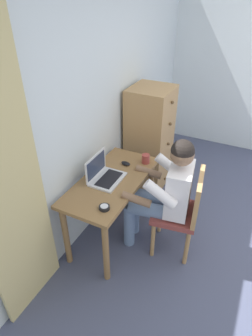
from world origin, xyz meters
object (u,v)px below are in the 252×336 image
(desk_clock, at_px, (104,207))
(coffee_mug, at_px, (146,159))
(laptop, at_px, (104,175))
(dresser, at_px, (149,140))
(person_seated, at_px, (165,190))
(chair, at_px, (183,210))
(computer_mouse, at_px, (126,163))
(desk, at_px, (112,190))

(desk_clock, xyz_separation_m, coffee_mug, (0.80, -0.02, 0.03))
(laptop, relative_size, desk_clock, 3.81)
(laptop, distance_m, coffee_mug, 0.50)
(dresser, relative_size, person_seated, 1.06)
(dresser, distance_m, chair, 1.16)
(computer_mouse, relative_size, desk_clock, 1.11)
(chair, xyz_separation_m, computer_mouse, (0.16, 0.67, 0.22))
(person_seated, distance_m, computer_mouse, 0.53)
(dresser, xyz_separation_m, person_seated, (-0.92, -0.54, 0.04))
(chair, xyz_separation_m, person_seated, (-0.03, 0.18, 0.18))
(dresser, bearing_deg, coffee_mug, -161.09)
(chair, bearing_deg, desk, 100.65)
(coffee_mug, bearing_deg, chair, -119.34)
(computer_mouse, bearing_deg, dresser, 12.78)
(person_seated, bearing_deg, desk, 101.59)
(computer_mouse, bearing_deg, coffee_mug, -43.42)
(laptop, xyz_separation_m, computer_mouse, (0.31, -0.07, -0.04))
(dresser, distance_m, laptop, 1.06)
(desk, bearing_deg, coffee_mug, -22.05)
(chair, bearing_deg, laptop, 101.54)
(computer_mouse, xyz_separation_m, coffee_mug, (0.13, -0.16, 0.03))
(dresser, relative_size, computer_mouse, 12.88)
(desk, bearing_deg, person_seated, -78.41)
(dresser, relative_size, laptop, 3.75)
(desk, distance_m, coffee_mug, 0.48)
(person_seated, height_order, desk_clock, person_seated)
(desk_clock, height_order, coffee_mug, coffee_mug)
(laptop, relative_size, computer_mouse, 3.43)
(person_seated, height_order, coffee_mug, person_seated)
(dresser, distance_m, desk_clock, 1.43)
(dresser, distance_m, coffee_mug, 0.66)
(person_seated, xyz_separation_m, laptop, (-0.13, 0.56, 0.08))
(computer_mouse, bearing_deg, person_seated, -101.64)
(laptop, height_order, coffee_mug, laptop)
(desk, xyz_separation_m, desk_clock, (-0.39, -0.15, 0.14))
(chair, relative_size, computer_mouse, 8.96)
(laptop, bearing_deg, coffee_mug, -28.32)
(coffee_mug, bearing_deg, person_seated, -133.71)
(desk_clock, bearing_deg, computer_mouse, 11.92)
(dresser, xyz_separation_m, chair, (-0.90, -0.72, -0.14))
(computer_mouse, xyz_separation_m, desk_clock, (-0.67, -0.14, -0.00))
(coffee_mug, bearing_deg, laptop, 151.68)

